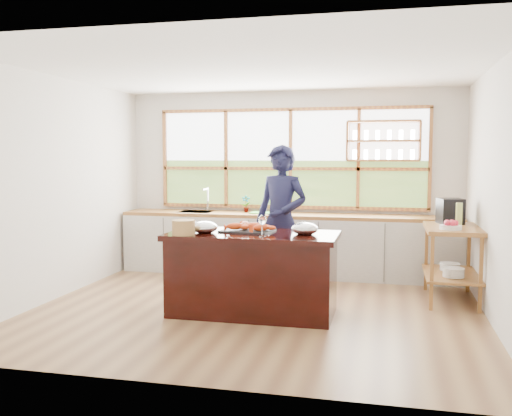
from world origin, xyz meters
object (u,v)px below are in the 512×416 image
(espresso_machine, at_px, (450,211))
(wicker_basket, at_px, (184,227))
(island, at_px, (253,273))
(cook, at_px, (281,221))

(espresso_machine, relative_size, wicker_basket, 1.26)
(island, distance_m, cook, 0.98)
(espresso_machine, xyz_separation_m, wicker_basket, (-2.88, -1.71, -0.08))
(espresso_machine, bearing_deg, island, -160.84)
(cook, relative_size, wicker_basket, 7.56)
(island, xyz_separation_m, espresso_machine, (2.19, 1.41, 0.60))
(island, relative_size, cook, 0.99)
(island, distance_m, wicker_basket, 0.92)
(island, relative_size, espresso_machine, 5.90)
(wicker_basket, bearing_deg, cook, 53.65)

